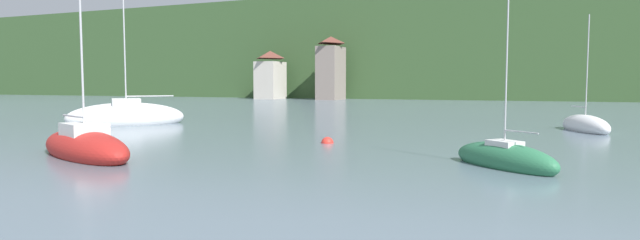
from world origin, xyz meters
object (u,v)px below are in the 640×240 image
object	(u,v)px
shore_building_westcentral	(331,69)
sailboat_far_1	(127,117)
sailboat_mid_5	(85,147)
sailboat_mid_4	(504,159)
shore_building_west	(270,76)
sailboat_far_2	(585,126)
mooring_buoy_near	(327,143)

from	to	relation	value
shore_building_westcentral	sailboat_far_1	size ratio (longest dim) A/B	1.20
sailboat_mid_5	sailboat_far_1	bearing A→B (deg)	151.01
shore_building_westcentral	sailboat_mid_4	distance (m)	69.71
shore_building_west	shore_building_westcentral	distance (m)	11.54
sailboat_mid_4	sailboat_mid_5	xyz separation A→B (m)	(-14.69, -3.42, 0.09)
shore_building_west	sailboat_mid_4	xyz separation A→B (m)	(41.63, -62.47, -3.86)
shore_building_westcentral	sailboat_far_2	xyz separation A→B (m)	(33.97, -47.52, -4.90)
sailboat_far_1	mooring_buoy_near	size ratio (longest dim) A/B	15.34
sailboat_mid_5	mooring_buoy_near	distance (m)	10.15
sailboat_far_1	sailboat_far_2	xyz separation A→B (m)	(28.09, 6.25, -0.22)
shore_building_west	sailboat_mid_5	bearing A→B (deg)	-67.76
shore_building_westcentral	sailboat_mid_5	xyz separation A→B (m)	(15.45, -66.09, -4.84)
sailboat_far_1	sailboat_mid_5	xyz separation A→B (m)	(9.57, -12.32, -0.15)
sailboat_far_2	sailboat_mid_5	xyz separation A→B (m)	(-18.52, -18.57, 0.07)
sailboat_mid_5	mooring_buoy_near	world-z (taller)	sailboat_mid_5
shore_building_west	sailboat_mid_5	size ratio (longest dim) A/B	1.13
shore_building_west	sailboat_mid_5	xyz separation A→B (m)	(26.94, -65.90, -3.77)
shore_building_west	shore_building_westcentral	bearing A→B (deg)	0.96
shore_building_west	sailboat_mid_4	size ratio (longest dim) A/B	1.33
shore_building_westcentral	mooring_buoy_near	world-z (taller)	shore_building_westcentral
sailboat_mid_4	mooring_buoy_near	xyz separation A→B (m)	(-7.82, 4.05, -0.28)
shore_building_westcentral	sailboat_far_2	world-z (taller)	shore_building_westcentral
sailboat_far_1	mooring_buoy_near	xyz separation A→B (m)	(16.43, -4.85, -0.52)
sailboat_far_2	mooring_buoy_near	bearing A→B (deg)	-64.75
shore_building_west	sailboat_mid_5	distance (m)	71.29
shore_building_westcentral	sailboat_far_2	size ratio (longest dim) A/B	1.52
sailboat_far_2	sailboat_mid_4	world-z (taller)	sailboat_far_2
shore_building_westcentral	sailboat_mid_5	distance (m)	68.04
shore_building_westcentral	sailboat_far_1	xyz separation A→B (m)	(5.88, -53.77, -4.69)
sailboat_far_2	sailboat_mid_5	world-z (taller)	sailboat_mid_5
sailboat_mid_4	shore_building_west	bearing A→B (deg)	-14.36
sailboat_far_2	mooring_buoy_near	size ratio (longest dim) A/B	12.18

